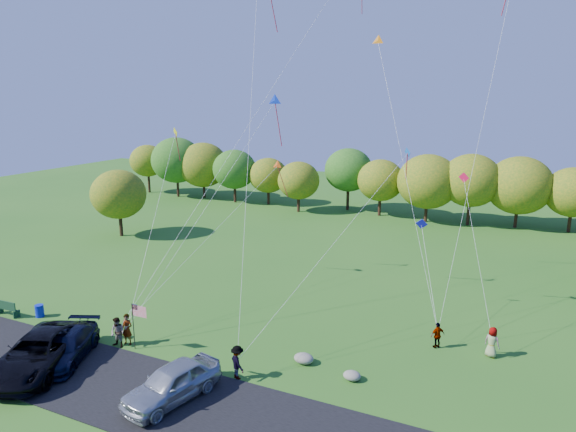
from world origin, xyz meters
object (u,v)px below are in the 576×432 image
minivan_navy (67,347)px  flyer_b (118,333)px  minivan_silver (172,383)px  flyer_c (237,362)px  flyer_d (438,335)px  flyer_a (127,329)px  minivan_dark (38,353)px  park_bench (6,308)px  flyer_e (492,342)px  trash_barrel (40,311)px

minivan_navy → flyer_b: bearing=36.5°
minivan_silver → minivan_navy: bearing=-171.6°
minivan_silver → flyer_c: same height
minivan_navy → flyer_b: 2.80m
flyer_b → flyer_d: (16.88, 7.80, -0.12)m
flyer_a → flyer_c: size_ratio=1.04×
minivan_dark → park_bench: bearing=131.6°
park_bench → flyer_e: bearing=12.8°
flyer_a → flyer_c: bearing=-10.8°
flyer_b → flyer_d: bearing=25.3°
flyer_d → minivan_dark: bearing=-11.7°
flyer_b → park_bench: (-9.85, 0.14, -0.32)m
flyer_d → park_bench: bearing=-27.3°
flyer_e → flyer_c: bearing=56.4°
minivan_silver → flyer_c: (1.83, 3.04, -0.03)m
flyer_c → park_bench: (-17.91, 0.14, -0.32)m
flyer_c → park_bench: flyer_c is taller
flyer_b → park_bench: bearing=179.7°
flyer_a → flyer_c: flyer_a is taller
flyer_a → flyer_d: flyer_a is taller
flyer_d → minivan_silver: bearing=2.2°
flyer_b → trash_barrel: (-7.73, 1.00, -0.49)m
minivan_dark → minivan_silver: (8.17, 0.74, -0.07)m
minivan_dark → flyer_c: 10.70m
flyer_d → flyer_a: bearing=-19.5°
flyer_c → park_bench: 17.91m
minivan_dark → trash_barrel: (-5.79, 4.79, -0.59)m
flyer_b → flyer_d: size_ratio=1.15×
minivan_dark → minivan_silver: 8.21m
flyer_a → park_bench: size_ratio=0.95×
minivan_navy → trash_barrel: bearing=128.3°
minivan_silver → flyer_d: (10.65, 10.84, -0.16)m
minivan_dark → minivan_navy: bearing=46.6°
minivan_dark → trash_barrel: minivan_dark is taller
minivan_silver → flyer_e: bearing=52.3°
minivan_dark → flyer_b: (1.94, 3.79, -0.10)m
minivan_navy → flyer_d: 20.95m
minivan_dark → park_bench: 8.84m
flyer_a → trash_barrel: (-8.00, 0.51, -0.53)m
minivan_dark → flyer_e: minivan_dark is taller
flyer_b → flyer_e: flyer_b is taller
flyer_a → flyer_e: flyer_a is taller
flyer_c → trash_barrel: 15.83m
flyer_a → trash_barrel: bearing=169.1°
minivan_silver → park_bench: 16.39m
flyer_d → park_bench: 27.80m
minivan_silver → trash_barrel: bearing=177.0°
minivan_navy → flyer_c: (9.47, 2.42, 0.08)m
minivan_navy → trash_barrel: size_ratio=6.43×
minivan_silver → flyer_b: minivan_silver is taller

